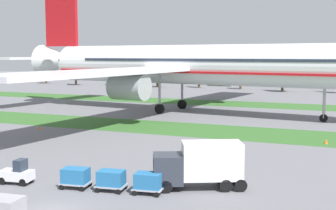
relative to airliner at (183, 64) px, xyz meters
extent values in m
cube|color=#336028|center=(10.39, -17.29, -8.47)|extent=(320.00, 11.03, 0.01)
cube|color=#336028|center=(10.39, 16.77, -8.47)|extent=(320.00, 11.03, 0.01)
cylinder|color=silver|center=(2.10, -0.26, -0.02)|extent=(57.01, 13.74, 6.90)
cone|color=silver|center=(-28.73, 3.53, 0.50)|extent=(10.39, 7.68, 6.55)
cube|color=red|center=(2.10, -0.26, -1.23)|extent=(55.66, 13.71, 0.36)
cube|color=#283342|center=(5.52, -0.68, 0.84)|extent=(50.17, 12.97, 0.44)
cube|color=silver|center=(1.41, 22.42, -0.71)|extent=(13.53, 38.77, 0.62)
cylinder|color=#A3A3A8|center=(2.05, 16.61, -2.98)|extent=(5.94, 4.44, 3.79)
cube|color=silver|center=(-4.06, -22.10, -0.71)|extent=(13.53, 38.77, 0.62)
cylinder|color=#A3A3A8|center=(-2.03, -16.61, -2.98)|extent=(5.94, 4.44, 3.79)
cube|color=silver|center=(-26.95, 12.35, 1.02)|extent=(6.67, 14.31, 0.43)
cube|color=silver|center=(-29.13, -5.46, 1.02)|extent=(6.67, 14.31, 0.43)
cube|color=red|center=(-28.04, 3.44, 9.29)|extent=(8.11, 1.72, 11.73)
cylinder|color=#A3A3A8|center=(24.02, -2.95, -4.46)|extent=(0.44, 0.44, 6.82)
cylinder|color=black|center=(24.02, -2.95, -7.87)|extent=(1.24, 0.56, 1.20)
cylinder|color=#A3A3A8|center=(-1.81, 4.39, -4.34)|extent=(0.44, 0.44, 6.57)
cylinder|color=black|center=(-1.81, 4.39, -7.62)|extent=(1.76, 0.80, 1.70)
cylinder|color=#A3A3A8|center=(-2.82, -3.82, -4.34)|extent=(0.44, 0.44, 6.57)
cylinder|color=black|center=(-2.82, -3.82, -7.62)|extent=(1.76, 0.80, 1.70)
cube|color=silver|center=(3.87, -47.18, -7.79)|extent=(2.77, 1.67, 0.77)
cube|color=#283342|center=(4.26, -47.12, -6.95)|extent=(0.86, 1.18, 0.90)
cylinder|color=black|center=(3.06, -47.86, -8.17)|extent=(0.62, 0.29, 0.60)
cylinder|color=black|center=(2.89, -46.77, -8.17)|extent=(0.62, 0.29, 0.60)
cylinder|color=black|center=(4.86, -47.59, -8.17)|extent=(0.62, 0.29, 0.60)
cylinder|color=black|center=(4.69, -46.50, -8.17)|extent=(0.62, 0.29, 0.60)
cube|color=#A3A3A8|center=(8.92, -46.42, -8.07)|extent=(2.40, 1.81, 0.10)
cube|color=#23669E|center=(8.92, -46.42, -7.47)|extent=(2.11, 1.60, 1.10)
cylinder|color=black|center=(8.19, -47.23, -8.27)|extent=(0.41, 0.18, 0.40)
cylinder|color=black|center=(7.99, -45.86, -8.27)|extent=(0.41, 0.18, 0.40)
cylinder|color=black|center=(9.85, -46.97, -8.27)|extent=(0.41, 0.18, 0.40)
cylinder|color=black|center=(9.64, -45.61, -8.27)|extent=(0.41, 0.18, 0.40)
cube|color=#A3A3A8|center=(11.78, -45.98, -8.07)|extent=(2.40, 1.81, 0.10)
cube|color=#23669E|center=(11.78, -45.98, -7.47)|extent=(2.11, 1.60, 1.10)
cylinder|color=black|center=(11.06, -46.79, -8.27)|extent=(0.41, 0.18, 0.40)
cylinder|color=black|center=(10.85, -45.43, -8.27)|extent=(0.41, 0.18, 0.40)
cylinder|color=black|center=(12.71, -46.54, -8.27)|extent=(0.41, 0.18, 0.40)
cylinder|color=black|center=(12.51, -45.18, -8.27)|extent=(0.41, 0.18, 0.40)
cube|color=#A3A3A8|center=(14.65, -45.55, -8.07)|extent=(2.40, 1.81, 0.10)
cube|color=#23669E|center=(14.65, -45.55, -7.47)|extent=(2.11, 1.60, 1.10)
cylinder|color=black|center=(13.93, -46.36, -8.27)|extent=(0.41, 0.18, 0.40)
cylinder|color=black|center=(13.72, -44.99, -8.27)|extent=(0.41, 0.18, 0.40)
cylinder|color=black|center=(15.58, -46.11, -8.27)|extent=(0.41, 0.18, 0.40)
cylinder|color=black|center=(15.37, -44.74, -8.27)|extent=(0.41, 0.18, 0.40)
cube|color=#2D333D|center=(15.53, -43.91, -6.89)|extent=(2.99, 3.04, 2.20)
cube|color=#283342|center=(14.58, -44.38, -6.45)|extent=(0.99, 1.89, 0.97)
cube|color=silver|center=(18.53, -42.43, -6.29)|extent=(5.05, 4.06, 2.80)
cylinder|color=black|center=(15.77, -44.91, -7.99)|extent=(0.99, 0.69, 0.96)
cylinder|color=black|center=(14.89, -43.11, -7.99)|extent=(0.99, 0.69, 0.96)
cylinder|color=black|center=(19.78, -42.93, -7.99)|extent=(0.99, 0.69, 0.96)
cylinder|color=black|center=(18.89, -41.13, -7.99)|extent=(0.99, 0.69, 0.96)
cylinder|color=black|center=(20.79, -42.43, -7.99)|extent=(0.99, 0.69, 0.96)
cylinder|color=black|center=(19.90, -40.63, -7.99)|extent=(0.99, 0.69, 0.96)
cone|color=orange|center=(-11.43, -25.22, -8.24)|extent=(0.44, 0.44, 0.46)
cone|color=orange|center=(25.47, -20.68, -8.19)|extent=(0.44, 0.44, 0.56)
cylinder|color=#4C3823|center=(-73.76, 56.87, -6.50)|extent=(0.70, 0.70, 3.93)
cone|color=#1E4223|center=(-73.76, 56.87, -1.76)|extent=(4.86, 4.86, 5.55)
cylinder|color=#4C3823|center=(-59.06, 53.70, -7.10)|extent=(0.70, 0.70, 2.74)
cone|color=#1E4223|center=(-59.06, 53.70, -1.58)|extent=(4.71, 4.71, 8.30)
cylinder|color=#4C3823|center=(-45.93, 57.35, -6.79)|extent=(0.70, 0.70, 3.37)
cone|color=#1E4223|center=(-45.93, 57.35, -1.38)|extent=(4.85, 4.85, 7.45)
cylinder|color=#4C3823|center=(-29.61, 55.18, -6.93)|extent=(0.70, 0.70, 3.09)
cone|color=#1E4223|center=(-29.61, 55.18, -2.24)|extent=(5.32, 5.32, 6.27)
cylinder|color=#4C3823|center=(-16.77, 58.15, -7.18)|extent=(0.70, 0.70, 2.59)
cone|color=#1E4223|center=(-16.77, 58.15, -1.80)|extent=(3.83, 3.83, 8.18)
cylinder|color=#4C3823|center=(-3.44, 57.38, -6.74)|extent=(0.70, 0.70, 3.47)
cone|color=#1E4223|center=(-3.44, 57.38, -2.31)|extent=(4.37, 4.37, 5.38)
cylinder|color=#4C3823|center=(9.44, 52.81, -7.08)|extent=(0.70, 0.70, 2.79)
cone|color=#1E4223|center=(9.44, 52.81, -1.50)|extent=(5.67, 5.67, 8.36)
camera|label=1|loc=(28.46, -74.76, 1.70)|focal=48.34mm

